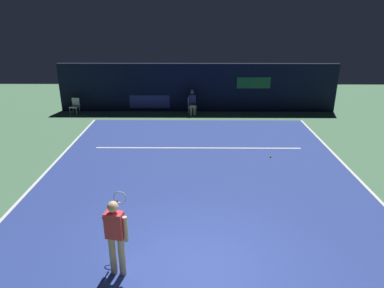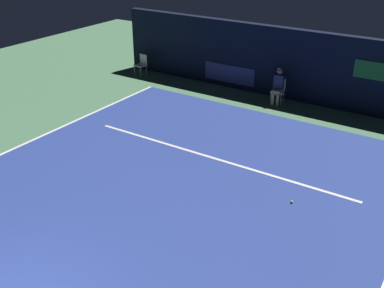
% 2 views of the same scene
% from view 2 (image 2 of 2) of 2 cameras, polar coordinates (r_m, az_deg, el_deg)
% --- Properties ---
extents(ground_plane, '(30.80, 30.80, 0.00)m').
position_cam_2_polar(ground_plane, '(11.74, -2.52, -5.81)').
color(ground_plane, '#4C7A56').
extents(court_surface, '(10.61, 11.88, 0.01)m').
position_cam_2_polar(court_surface, '(11.74, -2.52, -5.78)').
color(court_surface, navy).
rests_on(court_surface, ground).
extents(line_sideline_right, '(0.10, 11.88, 0.01)m').
position_cam_2_polar(line_sideline_right, '(15.07, -19.01, 0.38)').
color(line_sideline_right, white).
rests_on(line_sideline_right, court_surface).
extents(line_service, '(8.27, 0.10, 0.01)m').
position_cam_2_polar(line_service, '(13.24, 2.72, -1.75)').
color(line_service, white).
rests_on(line_service, court_surface).
extents(back_wall, '(15.06, 0.33, 2.60)m').
position_cam_2_polar(back_wall, '(17.60, 12.53, 9.38)').
color(back_wall, black).
rests_on(back_wall, ground).
extents(line_judge_on_chair, '(0.49, 0.56, 1.32)m').
position_cam_2_polar(line_judge_on_chair, '(17.18, 10.47, 7.00)').
color(line_judge_on_chair, white).
rests_on(line_judge_on_chair, ground).
extents(courtside_chair_near, '(0.50, 0.48, 0.88)m').
position_cam_2_polar(courtside_chair_near, '(20.30, -6.19, 9.73)').
color(courtside_chair_near, white).
rests_on(courtside_chair_near, ground).
extents(tennis_ball, '(0.07, 0.07, 0.07)m').
position_cam_2_polar(tennis_ball, '(11.50, 12.09, -6.92)').
color(tennis_ball, '#CCE033').
rests_on(tennis_ball, court_surface).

